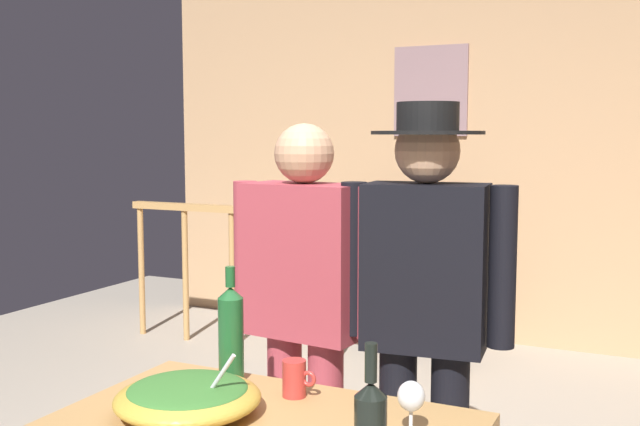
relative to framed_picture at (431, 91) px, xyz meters
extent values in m
cube|color=tan|center=(0.58, 0.06, -0.42)|extent=(5.57, 0.10, 2.81)
cube|color=gray|center=(0.00, 0.00, 0.00)|extent=(0.56, 0.03, 0.66)
cylinder|color=#B2844C|center=(-1.96, -0.92, -1.35)|extent=(0.04, 0.04, 0.96)
cylinder|color=#B2844C|center=(-1.56, -0.92, -1.35)|extent=(0.04, 0.04, 0.96)
cylinder|color=#B2844C|center=(-1.15, -0.92, -1.35)|extent=(0.04, 0.04, 0.96)
cylinder|color=#B2844C|center=(-0.75, -0.92, -1.35)|extent=(0.04, 0.04, 0.96)
cylinder|color=#B2844C|center=(-0.35, -0.92, -1.35)|extent=(0.04, 0.04, 0.96)
cylinder|color=#B2844C|center=(0.06, -0.92, -1.35)|extent=(0.04, 0.04, 0.96)
cylinder|color=#B2844C|center=(0.46, -0.92, -1.35)|extent=(0.04, 0.04, 0.96)
cube|color=#B2844C|center=(-0.75, -0.92, -0.84)|extent=(2.50, 0.07, 0.05)
cube|color=#B2844C|center=(0.46, -0.92, -1.30)|extent=(0.10, 0.10, 1.06)
cube|color=#38281E|center=(-0.03, -0.29, -1.58)|extent=(0.90, 0.40, 0.50)
cube|color=black|center=(-0.03, -0.29, -1.32)|extent=(0.20, 0.12, 0.02)
cylinder|color=black|center=(-0.03, -0.29, -1.27)|extent=(0.03, 0.03, 0.08)
cube|color=black|center=(-0.03, -0.32, -1.06)|extent=(0.54, 0.06, 0.34)
cube|color=black|center=(-0.03, -0.35, -1.06)|extent=(0.50, 0.01, 0.31)
ellipsoid|color=gold|center=(0.47, -3.71, -1.04)|extent=(0.41, 0.41, 0.09)
ellipsoid|color=#38702D|center=(0.47, -3.71, -1.01)|extent=(0.33, 0.33, 0.04)
cylinder|color=silver|center=(0.55, -3.71, -1.00)|extent=(0.15, 0.01, 0.21)
cylinder|color=silver|center=(1.07, -3.60, -1.04)|extent=(0.01, 0.01, 0.07)
ellipsoid|color=silver|center=(1.07, -3.60, -0.98)|extent=(0.07, 0.07, 0.08)
cylinder|color=#1E5628|center=(0.42, -3.42, -0.95)|extent=(0.08, 0.08, 0.26)
cone|color=#1E5628|center=(0.42, -3.42, -0.80)|extent=(0.08, 0.08, 0.04)
cylinder|color=#1E5628|center=(0.42, -3.42, -0.75)|extent=(0.03, 0.03, 0.06)
cone|color=black|center=(1.08, -3.90, -0.86)|extent=(0.07, 0.07, 0.03)
cylinder|color=black|center=(1.08, -3.90, -0.80)|extent=(0.03, 0.03, 0.09)
cylinder|color=#B7332D|center=(0.66, -3.46, -1.03)|extent=(0.07, 0.07, 0.11)
torus|color=#B7332D|center=(0.71, -3.46, -1.02)|extent=(0.05, 0.01, 0.05)
cube|color=#9E3842|center=(0.45, -2.97, -0.77)|extent=(0.45, 0.27, 0.55)
cylinder|color=#9E3842|center=(0.72, -3.00, -0.75)|extent=(0.09, 0.09, 0.53)
cylinder|color=#9E3842|center=(0.19, -2.94, -0.75)|extent=(0.09, 0.09, 0.53)
sphere|color=tan|center=(0.45, -2.97, -0.38)|extent=(0.22, 0.22, 0.22)
cube|color=black|center=(0.91, -2.97, -0.76)|extent=(0.43, 0.26, 0.56)
cylinder|color=black|center=(1.16, -2.94, -0.74)|extent=(0.09, 0.09, 0.53)
cylinder|color=black|center=(0.66, -3.00, -0.74)|extent=(0.09, 0.09, 0.53)
sphere|color=#D8A884|center=(0.91, -2.97, -0.37)|extent=(0.22, 0.22, 0.22)
cylinder|color=black|center=(0.91, -2.97, -0.31)|extent=(0.37, 0.37, 0.01)
cylinder|color=black|center=(0.91, -2.97, -0.26)|extent=(0.21, 0.21, 0.10)
camera|label=1|loc=(1.65, -5.36, -0.31)|focal=41.99mm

